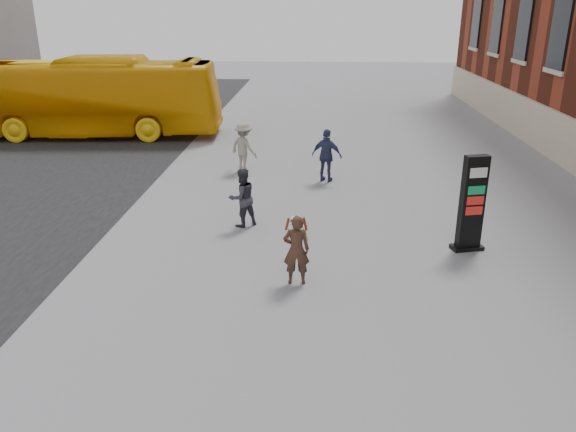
{
  "coord_description": "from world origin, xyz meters",
  "views": [
    {
      "loc": [
        0.4,
        -10.64,
        5.54
      ],
      "look_at": [
        -0.21,
        1.03,
        1.14
      ],
      "focal_mm": 35.0,
      "sensor_mm": 36.0,
      "label": 1
    }
  ],
  "objects_px": {
    "pedestrian_c": "(327,156)",
    "woman": "(296,249)",
    "info_pylon": "(472,204)",
    "pedestrian_a": "(242,198)",
    "pedestrian_b": "(244,147)",
    "bus": "(78,97)"
  },
  "relations": [
    {
      "from": "info_pylon",
      "to": "pedestrian_c",
      "type": "relative_size",
      "value": 1.32
    },
    {
      "from": "pedestrian_b",
      "to": "pedestrian_c",
      "type": "xyz_separation_m",
      "value": [
        2.91,
        -1.14,
        0.02
      ]
    },
    {
      "from": "pedestrian_a",
      "to": "pedestrian_c",
      "type": "relative_size",
      "value": 0.9
    },
    {
      "from": "woman",
      "to": "pedestrian_a",
      "type": "height_order",
      "value": "pedestrian_a"
    },
    {
      "from": "woman",
      "to": "pedestrian_b",
      "type": "relative_size",
      "value": 0.89
    },
    {
      "from": "woman",
      "to": "pedestrian_a",
      "type": "distance_m",
      "value": 3.6
    },
    {
      "from": "bus",
      "to": "pedestrian_b",
      "type": "distance_m",
      "value": 9.68
    },
    {
      "from": "bus",
      "to": "pedestrian_c",
      "type": "bearing_deg",
      "value": -124.22
    },
    {
      "from": "woman",
      "to": "bus",
      "type": "xyz_separation_m",
      "value": [
        -10.21,
        13.89,
        0.95
      ]
    },
    {
      "from": "info_pylon",
      "to": "bus",
      "type": "height_order",
      "value": "bus"
    },
    {
      "from": "pedestrian_a",
      "to": "bus",
      "type": "bearing_deg",
      "value": -86.97
    },
    {
      "from": "pedestrian_a",
      "to": "pedestrian_b",
      "type": "relative_size",
      "value": 0.92
    },
    {
      "from": "bus",
      "to": "pedestrian_c",
      "type": "xyz_separation_m",
      "value": [
        10.94,
        -6.48,
        -0.85
      ]
    },
    {
      "from": "woman",
      "to": "info_pylon",
      "type": "bearing_deg",
      "value": -157.55
    },
    {
      "from": "info_pylon",
      "to": "pedestrian_c",
      "type": "bearing_deg",
      "value": 108.12
    },
    {
      "from": "pedestrian_b",
      "to": "pedestrian_c",
      "type": "bearing_deg",
      "value": -165.05
    },
    {
      "from": "pedestrian_a",
      "to": "info_pylon",
      "type": "bearing_deg",
      "value": 131.22
    },
    {
      "from": "woman",
      "to": "pedestrian_a",
      "type": "bearing_deg",
      "value": -67.95
    },
    {
      "from": "pedestrian_b",
      "to": "pedestrian_a",
      "type": "bearing_deg",
      "value": 133.05
    },
    {
      "from": "info_pylon",
      "to": "pedestrian_a",
      "type": "bearing_deg",
      "value": 153.82
    },
    {
      "from": "pedestrian_c",
      "to": "woman",
      "type": "bearing_deg",
      "value": 103.69
    },
    {
      "from": "bus",
      "to": "pedestrian_b",
      "type": "height_order",
      "value": "bus"
    }
  ]
}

